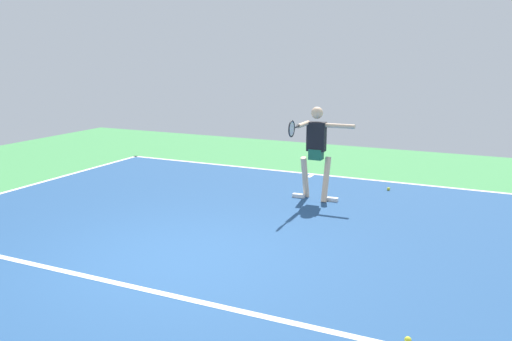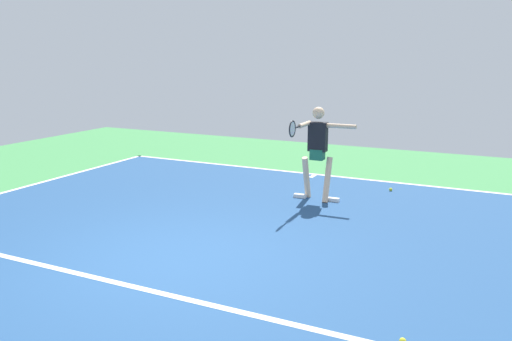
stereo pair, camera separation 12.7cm
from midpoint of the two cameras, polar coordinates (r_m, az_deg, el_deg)
ground_plane at (r=7.29m, az=-9.51°, el=-9.56°), size 19.63×19.63×0.00m
court_surface at (r=7.28m, az=-9.51°, el=-9.54°), size 10.19×11.57×0.00m
court_line_baseline_near at (r=12.22m, az=5.88°, el=-0.38°), size 10.19×0.10×0.01m
court_line_service at (r=6.64m, az=-13.93°, el=-12.00°), size 7.64×0.10×0.01m
court_line_centre_mark at (r=12.03m, az=5.57°, el=-0.58°), size 0.10×0.30×0.01m
tennis_player at (r=9.88m, az=6.11°, el=2.53°), size 1.16×1.23×1.77m
tennis_ball_near_player at (r=11.03m, az=13.76°, el=-1.94°), size 0.07×0.07×0.07m
tennis_ball_centre_court at (r=5.50m, az=15.38°, el=-17.18°), size 0.07×0.07×0.07m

